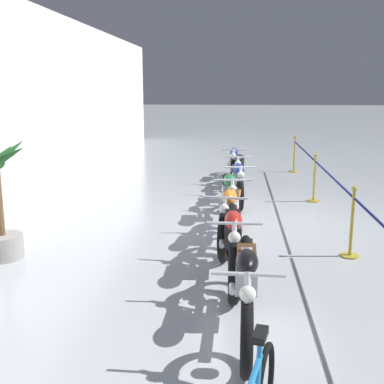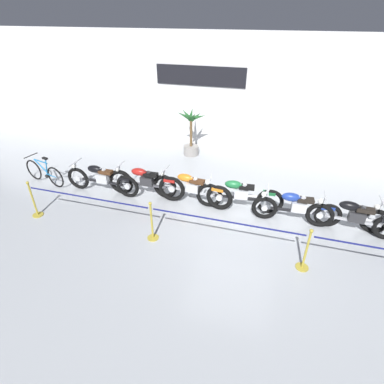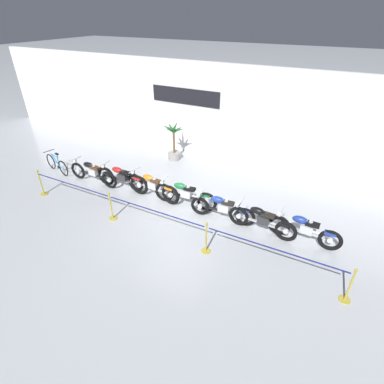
{
  "view_description": "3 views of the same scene",
  "coord_description": "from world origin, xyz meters",
  "px_view_note": "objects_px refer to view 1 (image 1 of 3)",
  "views": [
    {
      "loc": [
        -8.72,
        0.6,
        2.43
      ],
      "look_at": [
        -0.33,
        1.37,
        0.59
      ],
      "focal_mm": 45.0,
      "sensor_mm": 36.0,
      "label": 1
    },
    {
      "loc": [
        0.66,
        -6.25,
        4.78
      ],
      "look_at": [
        -1.34,
        0.52,
        0.47
      ],
      "focal_mm": 28.0,
      "sensor_mm": 36.0,
      "label": 2
    },
    {
      "loc": [
        4.3,
        -7.11,
        6.07
      ],
      "look_at": [
        0.42,
        0.34,
        0.92
      ],
      "focal_mm": 28.0,
      "sensor_mm": 36.0,
      "label": 3
    }
  ],
  "objects_px": {
    "motorcycle_blue_4": "(237,181)",
    "stanchion_mid_left": "(351,233)",
    "motorcycle_red_1": "(233,241)",
    "motorcycle_orange_2": "(230,215)",
    "motorcycle_green_3": "(228,196)",
    "motorcycle_black_0": "(246,285)",
    "motorcycle_black_5": "(239,171)",
    "stanchion_far_left": "(346,200)",
    "stanchion_far_right": "(294,160)",
    "stanchion_mid_right": "(314,185)",
    "motorcycle_blue_6": "(234,163)"
  },
  "relations": [
    {
      "from": "motorcycle_blue_4",
      "to": "stanchion_mid_left",
      "type": "height_order",
      "value": "stanchion_mid_left"
    },
    {
      "from": "motorcycle_red_1",
      "to": "motorcycle_orange_2",
      "type": "relative_size",
      "value": 0.99
    },
    {
      "from": "motorcycle_red_1",
      "to": "motorcycle_green_3",
      "type": "xyz_separation_m",
      "value": [
        2.71,
        0.1,
        -0.01
      ]
    },
    {
      "from": "motorcycle_green_3",
      "to": "motorcycle_black_0",
      "type": "bearing_deg",
      "value": -176.51
    },
    {
      "from": "motorcycle_blue_4",
      "to": "motorcycle_black_5",
      "type": "distance_m",
      "value": 1.35
    },
    {
      "from": "motorcycle_black_5",
      "to": "stanchion_far_left",
      "type": "bearing_deg",
      "value": -158.79
    },
    {
      "from": "motorcycle_black_0",
      "to": "stanchion_far_right",
      "type": "height_order",
      "value": "stanchion_far_right"
    },
    {
      "from": "motorcycle_orange_2",
      "to": "stanchion_mid_right",
      "type": "xyz_separation_m",
      "value": [
        3.03,
        -1.76,
        -0.11
      ]
    },
    {
      "from": "stanchion_far_left",
      "to": "stanchion_far_right",
      "type": "xyz_separation_m",
      "value": [
        6.72,
        0.0,
        -0.38
      ]
    },
    {
      "from": "motorcycle_green_3",
      "to": "stanchion_mid_left",
      "type": "xyz_separation_m",
      "value": [
        -1.79,
        -1.81,
        -0.12
      ]
    },
    {
      "from": "motorcycle_orange_2",
      "to": "stanchion_far_left",
      "type": "height_order",
      "value": "stanchion_far_left"
    },
    {
      "from": "motorcycle_black_5",
      "to": "stanchion_mid_right",
      "type": "xyz_separation_m",
      "value": [
        -1.15,
        -1.6,
        -0.1
      ]
    },
    {
      "from": "motorcycle_red_1",
      "to": "stanchion_far_right",
      "type": "xyz_separation_m",
      "value": [
        8.15,
        -1.71,
        -0.13
      ]
    },
    {
      "from": "stanchion_mid_left",
      "to": "motorcycle_green_3",
      "type": "bearing_deg",
      "value": 45.38
    },
    {
      "from": "stanchion_far_left",
      "to": "stanchion_mid_right",
      "type": "height_order",
      "value": "same"
    },
    {
      "from": "motorcycle_blue_6",
      "to": "motorcycle_blue_4",
      "type": "bearing_deg",
      "value": -177.87
    },
    {
      "from": "motorcycle_blue_4",
      "to": "motorcycle_black_5",
      "type": "bearing_deg",
      "value": -1.99
    },
    {
      "from": "stanchion_far_left",
      "to": "motorcycle_black_5",
      "type": "bearing_deg",
      "value": 21.21
    },
    {
      "from": "motorcycle_blue_4",
      "to": "motorcycle_blue_6",
      "type": "relative_size",
      "value": 1.03
    },
    {
      "from": "motorcycle_green_3",
      "to": "motorcycle_orange_2",
      "type": "bearing_deg",
      "value": -177.76
    },
    {
      "from": "motorcycle_orange_2",
      "to": "stanchion_mid_left",
      "type": "distance_m",
      "value": 1.82
    },
    {
      "from": "motorcycle_red_1",
      "to": "motorcycle_blue_6",
      "type": "bearing_deg",
      "value": 0.28
    },
    {
      "from": "motorcycle_red_1",
      "to": "motorcycle_blue_6",
      "type": "xyz_separation_m",
      "value": [
        6.81,
        0.03,
        -0.03
      ]
    },
    {
      "from": "motorcycle_blue_6",
      "to": "stanchion_mid_left",
      "type": "distance_m",
      "value": 6.14
    },
    {
      "from": "stanchion_mid_right",
      "to": "stanchion_far_right",
      "type": "bearing_deg",
      "value": 0.0
    },
    {
      "from": "motorcycle_red_1",
      "to": "stanchion_mid_right",
      "type": "height_order",
      "value": "stanchion_mid_right"
    },
    {
      "from": "motorcycle_orange_2",
      "to": "motorcycle_black_0",
      "type": "bearing_deg",
      "value": -175.9
    },
    {
      "from": "motorcycle_black_0",
      "to": "motorcycle_black_5",
      "type": "distance_m",
      "value": 6.91
    },
    {
      "from": "stanchion_mid_right",
      "to": "stanchion_mid_left",
      "type": "bearing_deg",
      "value": 180.0
    },
    {
      "from": "motorcycle_black_0",
      "to": "motorcycle_orange_2",
      "type": "bearing_deg",
      "value": 4.1
    },
    {
      "from": "motorcycle_black_5",
      "to": "stanchion_far_left",
      "type": "relative_size",
      "value": 0.21
    },
    {
      "from": "motorcycle_red_1",
      "to": "stanchion_mid_right",
      "type": "distance_m",
      "value": 4.72
    },
    {
      "from": "motorcycle_orange_2",
      "to": "stanchion_far_left",
      "type": "relative_size",
      "value": 0.23
    },
    {
      "from": "motorcycle_black_5",
      "to": "stanchion_far_left",
      "type": "xyz_separation_m",
      "value": [
        -4.13,
        -1.6,
        0.28
      ]
    },
    {
      "from": "stanchion_far_left",
      "to": "stanchion_mid_right",
      "type": "distance_m",
      "value": 3.0
    },
    {
      "from": "motorcycle_black_0",
      "to": "stanchion_far_right",
      "type": "distance_m",
      "value": 9.63
    },
    {
      "from": "motorcycle_orange_2",
      "to": "stanchion_far_left",
      "type": "xyz_separation_m",
      "value": [
        0.06,
        -1.76,
        0.27
      ]
    },
    {
      "from": "motorcycle_orange_2",
      "to": "motorcycle_blue_4",
      "type": "relative_size",
      "value": 1.08
    },
    {
      "from": "motorcycle_blue_6",
      "to": "motorcycle_orange_2",
      "type": "bearing_deg",
      "value": 179.85
    },
    {
      "from": "stanchion_far_left",
      "to": "stanchion_mid_left",
      "type": "height_order",
      "value": "same"
    },
    {
      "from": "motorcycle_orange_2",
      "to": "stanchion_mid_right",
      "type": "distance_m",
      "value": 3.51
    },
    {
      "from": "stanchion_far_left",
      "to": "stanchion_mid_left",
      "type": "bearing_deg",
      "value": 180.0
    },
    {
      "from": "stanchion_far_left",
      "to": "motorcycle_blue_4",
      "type": "bearing_deg",
      "value": 30.66
    },
    {
      "from": "motorcycle_blue_4",
      "to": "stanchion_mid_right",
      "type": "bearing_deg",
      "value": -83.22
    },
    {
      "from": "motorcycle_green_3",
      "to": "stanchion_far_left",
      "type": "distance_m",
      "value": 2.24
    },
    {
      "from": "motorcycle_black_5",
      "to": "motorcycle_blue_4",
      "type": "bearing_deg",
      "value": 178.01
    },
    {
      "from": "motorcycle_blue_4",
      "to": "stanchion_mid_left",
      "type": "relative_size",
      "value": 2.13
    },
    {
      "from": "motorcycle_red_1",
      "to": "stanchion_far_left",
      "type": "bearing_deg",
      "value": -50.26
    },
    {
      "from": "motorcycle_orange_2",
      "to": "motorcycle_blue_6",
      "type": "distance_m",
      "value": 5.44
    },
    {
      "from": "motorcycle_red_1",
      "to": "motorcycle_green_3",
      "type": "bearing_deg",
      "value": 2.13
    }
  ]
}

